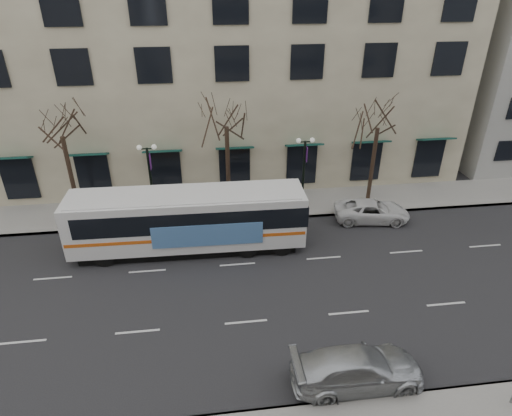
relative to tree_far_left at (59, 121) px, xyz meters
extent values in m
plane|color=black|center=(10.00, -8.80, -6.70)|extent=(160.00, 160.00, 0.00)
cube|color=gray|center=(15.00, 0.20, -6.62)|extent=(80.00, 4.00, 0.15)
cube|color=tan|center=(8.00, 12.20, 5.30)|extent=(40.00, 20.00, 24.00)
cylinder|color=black|center=(0.00, 0.00, -3.83)|extent=(0.28, 0.28, 5.74)
cylinder|color=black|center=(10.00, 0.00, -3.72)|extent=(0.28, 0.28, 5.95)
cylinder|color=black|center=(20.00, 0.00, -3.97)|extent=(0.28, 0.28, 5.46)
cylinder|color=black|center=(5.00, -0.60, -4.20)|extent=(0.16, 0.16, 5.00)
cylinder|color=black|center=(5.00, -0.60, -6.55)|extent=(0.36, 0.36, 0.30)
cube|color=black|center=(5.00, -0.60, -1.75)|extent=(0.90, 0.06, 0.06)
sphere|color=silver|center=(4.55, -0.60, -1.65)|extent=(0.32, 0.32, 0.32)
sphere|color=silver|center=(5.45, -0.60, -1.65)|extent=(0.32, 0.32, 0.32)
cube|color=#5C217C|center=(5.12, -0.60, -2.60)|extent=(0.04, 0.45, 1.00)
cylinder|color=black|center=(15.00, -0.60, -4.20)|extent=(0.16, 0.16, 5.00)
cylinder|color=black|center=(15.00, -0.60, -6.55)|extent=(0.36, 0.36, 0.30)
cube|color=black|center=(15.00, -0.60, -1.75)|extent=(0.90, 0.06, 0.06)
sphere|color=silver|center=(14.55, -0.60, -1.65)|extent=(0.32, 0.32, 0.32)
sphere|color=silver|center=(15.45, -0.60, -1.65)|extent=(0.32, 0.32, 0.32)
cube|color=#5C217C|center=(15.12, -0.60, -2.60)|extent=(0.04, 0.45, 1.00)
cube|color=white|center=(7.34, -4.47, -4.66)|extent=(13.43, 3.14, 3.07)
cube|color=black|center=(7.34, -4.47, -6.39)|extent=(12.35, 2.77, 0.50)
cube|color=black|center=(7.67, -4.47, -4.19)|extent=(12.90, 3.17, 1.23)
cube|color=#DC5D14|center=(7.34, -4.47, -5.19)|extent=(13.30, 3.17, 0.20)
cube|color=#4D7DBD|center=(8.43, -5.97, -4.97)|extent=(6.13, 0.18, 1.34)
cube|color=white|center=(7.34, -4.47, -3.10)|extent=(12.76, 2.84, 0.09)
cylinder|color=black|center=(2.63, -5.66, -6.14)|extent=(1.12, 0.33, 1.11)
cylinder|color=black|center=(2.68, -3.10, -6.14)|extent=(1.12, 0.33, 1.11)
cylinder|color=black|center=(10.66, -5.81, -6.14)|extent=(1.12, 0.33, 1.11)
cylinder|color=black|center=(10.71, -3.24, -6.14)|extent=(1.12, 0.33, 1.11)
cylinder|color=black|center=(12.67, -5.84, -6.14)|extent=(1.12, 0.33, 1.11)
cylinder|color=black|center=(12.71, -3.28, -6.14)|extent=(1.12, 0.33, 1.11)
imported|color=#B3B7BB|center=(14.01, -15.00, -5.93)|extent=(5.29, 2.17, 1.53)
imported|color=white|center=(19.26, -2.60, -6.02)|extent=(5.15, 2.89, 1.36)
camera|label=1|loc=(8.58, -26.13, 7.65)|focal=30.00mm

